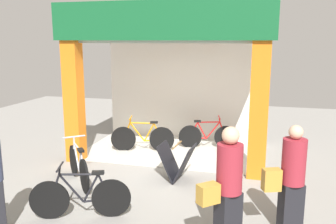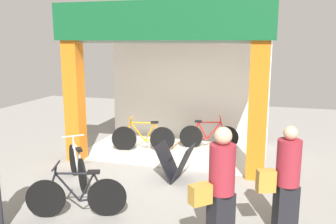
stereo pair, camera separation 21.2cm
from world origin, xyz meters
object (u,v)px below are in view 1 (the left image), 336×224
bicycle_parked_0 (81,197)px  pedestrian_1 (291,180)px  bicycle_inside_0 (143,138)px  bicycle_parked_1 (78,166)px  bicycle_inside_1 (208,136)px  sandwich_board_sign (177,162)px  pedestrian_0 (227,189)px

bicycle_parked_0 → pedestrian_1: pedestrian_1 is taller
bicycle_inside_0 → bicycle_parked_0: size_ratio=1.04×
bicycle_inside_0 → bicycle_parked_1: (-0.55, -2.33, 0.00)m
bicycle_inside_1 → sandwich_board_sign: 2.36m
bicycle_inside_1 → pedestrian_1: (1.80, -3.98, 0.51)m
bicycle_parked_1 → bicycle_parked_0: bearing=-59.9°
pedestrian_0 → pedestrian_1: size_ratio=1.05×
sandwich_board_sign → pedestrian_1: pedestrian_1 is taller
bicycle_parked_0 → bicycle_inside_0: bearing=93.0°
bicycle_parked_0 → pedestrian_0: pedestrian_0 is taller
bicycle_parked_1 → pedestrian_0: size_ratio=0.73×
bicycle_parked_1 → pedestrian_1: pedestrian_1 is taller
bicycle_inside_1 → bicycle_parked_1: size_ratio=1.20×
bicycle_parked_0 → sandwich_board_sign: bearing=60.4°
bicycle_inside_0 → pedestrian_1: bearing=-44.3°
bicycle_inside_1 → sandwich_board_sign: bearing=-96.6°
bicycle_inside_1 → bicycle_parked_1: bearing=-124.9°
bicycle_inside_0 → bicycle_parked_1: bearing=-103.2°
pedestrian_1 → pedestrian_0: bearing=-141.3°
pedestrian_1 → sandwich_board_sign: bearing=141.7°
bicycle_inside_0 → bicycle_parked_1: 2.40m
bicycle_parked_0 → pedestrian_0: 2.43m
pedestrian_0 → bicycle_parked_1: bearing=152.3°
bicycle_inside_1 → pedestrian_1: size_ratio=0.92×
bicycle_inside_1 → sandwich_board_sign: bicycle_inside_1 is taller
sandwich_board_sign → pedestrian_0: size_ratio=0.44×
pedestrian_1 → bicycle_parked_1: bearing=166.3°
bicycle_parked_0 → pedestrian_1: bearing=5.7°
bicycle_parked_0 → sandwich_board_sign: (1.11, 1.95, 0.02)m
sandwich_board_sign → pedestrian_0: 2.67m
bicycle_inside_0 → bicycle_parked_0: bicycle_inside_0 is taller
bicycle_parked_0 → sandwich_board_sign: bicycle_parked_0 is taller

